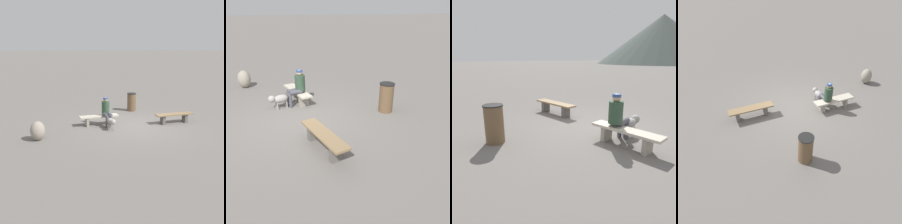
# 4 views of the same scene
# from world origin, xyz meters

# --- Properties ---
(ground) EXTENTS (210.00, 210.00, 0.06)m
(ground) POSITION_xyz_m (0.00, 0.00, -0.03)
(ground) COLOR slate
(bench_left) EXTENTS (1.77, 0.78, 0.44)m
(bench_left) POSITION_xyz_m (-1.79, -0.27, 0.31)
(bench_left) COLOR #605B56
(bench_left) RESTS_ON ground
(bench_right) EXTENTS (1.74, 0.76, 0.43)m
(bench_right) POSITION_xyz_m (1.57, -0.22, 0.31)
(bench_right) COLOR gray
(bench_right) RESTS_ON ground
(seated_person) EXTENTS (0.45, 0.66, 1.21)m
(seated_person) POSITION_xyz_m (1.25, -0.20, 0.69)
(seated_person) COLOR #2D4733
(seated_person) RESTS_ON ground
(dog) EXTENTS (0.39, 0.76, 0.50)m
(dog) POSITION_xyz_m (1.09, 0.48, 0.34)
(dog) COLOR gray
(dog) RESTS_ON ground
(trash_bin) EXTENTS (0.48, 0.48, 0.94)m
(trash_bin) POSITION_xyz_m (-0.22, -2.76, 0.47)
(trash_bin) COLOR brown
(trash_bin) RESTS_ON ground
(boulder) EXTENTS (0.75, 0.74, 0.73)m
(boulder) POSITION_xyz_m (3.88, 1.62, 0.36)
(boulder) COLOR gray
(boulder) RESTS_ON ground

